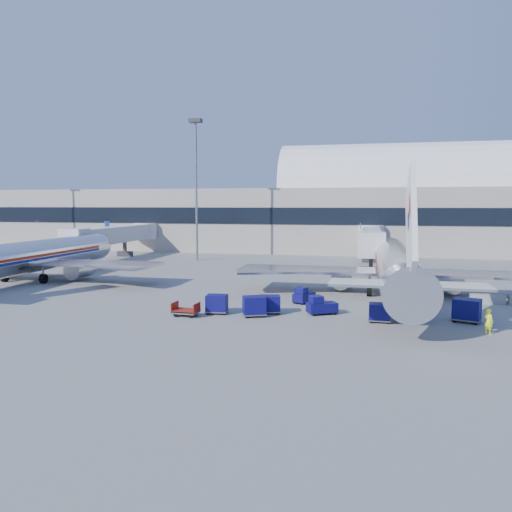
% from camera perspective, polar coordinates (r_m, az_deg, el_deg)
% --- Properties ---
extents(ground, '(260.00, 260.00, 0.00)m').
position_cam_1_polar(ground, '(48.16, 3.94, -5.00)').
color(ground, gray).
rests_on(ground, ground).
extents(terminal, '(170.00, 28.15, 21.00)m').
position_cam_1_polar(terminal, '(104.79, 1.29, 5.08)').
color(terminal, '#B2AA9E').
rests_on(terminal, ground).
extents(airliner_main, '(32.00, 37.26, 12.07)m').
position_cam_1_polar(airliner_main, '(51.69, 15.76, -1.18)').
color(airliner_main, silver).
rests_on(airliner_main, ground).
extents(airliner_mid, '(32.00, 37.26, 12.07)m').
position_cam_1_polar(airliner_mid, '(64.80, -24.56, -0.09)').
color(airliner_mid, silver).
rests_on(airliner_mid, ground).
extents(jetbridge_near, '(4.40, 27.50, 6.25)m').
position_cam_1_polar(jetbridge_near, '(77.72, 13.01, 1.96)').
color(jetbridge_near, silver).
rests_on(jetbridge_near, ground).
extents(jetbridge_mid, '(4.40, 27.50, 6.25)m').
position_cam_1_polar(jetbridge_mid, '(88.14, -15.46, 2.36)').
color(jetbridge_mid, silver).
rests_on(jetbridge_mid, ground).
extents(mast_west, '(2.00, 1.20, 22.60)m').
position_cam_1_polar(mast_west, '(81.60, -6.86, 9.89)').
color(mast_west, slate).
rests_on(mast_west, ground).
extents(barrier_near, '(3.00, 0.55, 0.90)m').
position_cam_1_polar(barrier_near, '(50.67, 24.93, -4.48)').
color(barrier_near, '#9E9E96').
rests_on(barrier_near, ground).
extents(tug_lead, '(2.73, 2.24, 1.59)m').
position_cam_1_polar(tug_lead, '(42.02, 7.42, -5.65)').
color(tug_lead, '#0C0B54').
rests_on(tug_lead, ground).
extents(tug_right, '(2.19, 1.40, 1.32)m').
position_cam_1_polar(tug_right, '(42.17, 16.40, -5.98)').
color(tug_right, '#0C0B54').
rests_on(tug_right, ground).
extents(tug_left, '(2.02, 2.58, 1.51)m').
position_cam_1_polar(tug_left, '(46.57, 5.43, -4.53)').
color(tug_left, '#0C0B54').
rests_on(tug_left, ground).
extents(cart_train_a, '(1.98, 1.69, 1.51)m').
position_cam_1_polar(cart_train_a, '(42.01, 1.64, -5.50)').
color(cart_train_a, '#0C0B54').
rests_on(cart_train_a, ground).
extents(cart_train_b, '(2.29, 2.05, 1.66)m').
position_cam_1_polar(cart_train_b, '(40.87, -0.21, -5.71)').
color(cart_train_b, '#0C0B54').
rests_on(cart_train_b, ground).
extents(cart_train_c, '(1.90, 1.51, 1.58)m').
position_cam_1_polar(cart_train_c, '(42.06, -4.49, -5.45)').
color(cart_train_c, '#0C0B54').
rests_on(cart_train_c, ground).
extents(cart_solo_near, '(1.68, 1.29, 1.47)m').
position_cam_1_polar(cart_solo_near, '(40.12, 13.93, -6.25)').
color(cart_solo_near, '#0C0B54').
rests_on(cart_solo_near, ground).
extents(cart_solo_far, '(2.48, 2.19, 1.82)m').
position_cam_1_polar(cart_solo_far, '(42.26, 22.96, -5.68)').
color(cart_solo_far, '#0C0B54').
rests_on(cart_solo_far, ground).
extents(cart_open_red, '(2.14, 1.57, 0.55)m').
position_cam_1_polar(cart_open_red, '(41.48, -7.99, -6.28)').
color(cart_open_red, slate).
rests_on(cart_open_red, ground).
extents(ramp_worker, '(0.76, 0.78, 1.81)m').
position_cam_1_polar(ramp_worker, '(39.13, 25.05, -6.78)').
color(ramp_worker, '#D7EA18').
rests_on(ramp_worker, ground).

